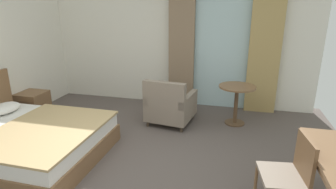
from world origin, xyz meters
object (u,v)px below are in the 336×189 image
(armchair_by_window, at_px, (170,106))
(round_cafe_table, at_px, (237,96))
(desk_chair, at_px, (291,171))
(bed, at_px, (23,140))
(nightstand, at_px, (33,105))

(armchair_by_window, distance_m, round_cafe_table, 1.20)
(desk_chair, height_order, round_cafe_table, desk_chair)
(bed, distance_m, nightstand, 1.57)
(nightstand, distance_m, desk_chair, 4.62)
(nightstand, bearing_deg, armchair_by_window, 7.85)
(bed, bearing_deg, round_cafe_table, 33.58)
(bed, xyz_separation_m, round_cafe_table, (2.90, 1.93, 0.27))
(nightstand, xyz_separation_m, round_cafe_table, (3.78, 0.63, 0.28))
(bed, bearing_deg, desk_chair, -4.63)
(bed, distance_m, round_cafe_table, 3.49)
(desk_chair, height_order, armchair_by_window, armchair_by_window)
(desk_chair, xyz_separation_m, armchair_by_window, (-1.72, 1.94, -0.14))
(bed, distance_m, desk_chair, 3.48)
(round_cafe_table, bearing_deg, bed, -146.42)
(bed, relative_size, nightstand, 4.21)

